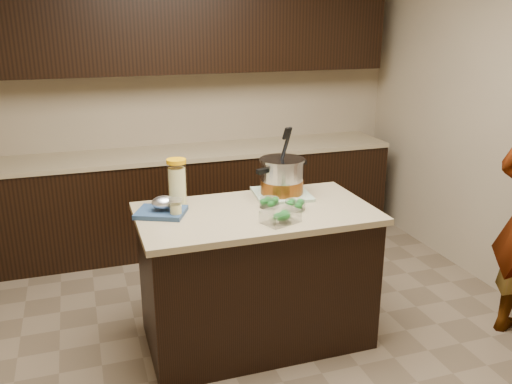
% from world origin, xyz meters
% --- Properties ---
extents(ground_plane, '(4.00, 4.00, 0.00)m').
position_xyz_m(ground_plane, '(0.00, 0.00, 0.00)').
color(ground_plane, brown).
rests_on(ground_plane, ground).
extents(room_shell, '(4.04, 4.04, 2.72)m').
position_xyz_m(room_shell, '(0.00, 0.00, 1.71)').
color(room_shell, tan).
rests_on(room_shell, ground).
extents(back_cabinets, '(3.60, 0.63, 2.33)m').
position_xyz_m(back_cabinets, '(0.00, 1.74, 0.94)').
color(back_cabinets, black).
rests_on(back_cabinets, ground).
extents(island, '(1.46, 0.81, 0.90)m').
position_xyz_m(island, '(0.00, 0.00, 0.45)').
color(island, black).
rests_on(island, ground).
extents(dish_towel, '(0.40, 0.40, 0.02)m').
position_xyz_m(dish_towel, '(0.26, 0.23, 0.91)').
color(dish_towel, '#5B865A').
rests_on(dish_towel, island).
extents(stock_pot, '(0.41, 0.39, 0.43)m').
position_xyz_m(stock_pot, '(0.26, 0.22, 1.02)').
color(stock_pot, '#B7B7BC').
rests_on(stock_pot, dish_towel).
extents(lemonade_pitcher, '(0.14, 0.14, 0.30)m').
position_xyz_m(lemonade_pitcher, '(-0.44, 0.25, 1.04)').
color(lemonade_pitcher, '#D5CC82').
rests_on(lemonade_pitcher, island).
extents(mason_jar, '(0.10, 0.10, 0.13)m').
position_xyz_m(mason_jar, '(-0.49, 0.03, 0.96)').
color(mason_jar, '#D5CC82').
rests_on(mason_jar, island).
extents(broccoli_tub_left, '(0.16, 0.16, 0.06)m').
position_xyz_m(broccoli_tub_left, '(0.10, 0.03, 0.93)').
color(broccoli_tub_left, silver).
rests_on(broccoli_tub_left, island).
extents(broccoli_tub_right, '(0.15, 0.15, 0.06)m').
position_xyz_m(broccoli_tub_right, '(0.23, -0.06, 0.93)').
color(broccoli_tub_right, silver).
rests_on(broccoli_tub_right, island).
extents(broccoli_tub_rect, '(0.25, 0.21, 0.07)m').
position_xyz_m(broccoli_tub_rect, '(0.07, -0.24, 0.93)').
color(broccoli_tub_rect, silver).
rests_on(broccoli_tub_rect, island).
extents(blue_tray, '(0.36, 0.33, 0.11)m').
position_xyz_m(blue_tray, '(-0.56, 0.11, 0.94)').
color(blue_tray, navy).
rests_on(blue_tray, island).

